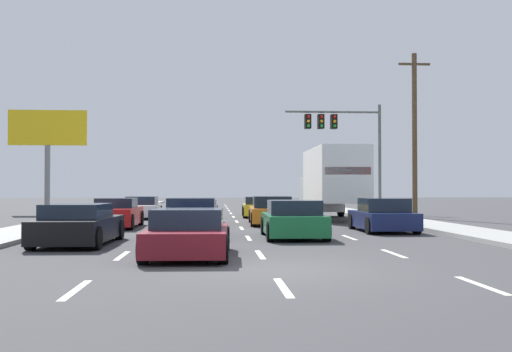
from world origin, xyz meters
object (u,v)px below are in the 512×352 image
car_black (79,225)px  car_green (293,221)px  car_yellow (259,207)px  car_orange (271,211)px  car_red (117,214)px  traffic_signal_mast (337,130)px  roadside_billboard (48,138)px  car_navy (383,217)px  car_gray (199,213)px  box_truck (332,180)px  car_white (142,208)px  car_blue (192,219)px  car_tan (201,208)px  car_maroon (188,235)px  utility_pole_mid (415,133)px

car_black → car_green: (6.62, 1.92, 0.01)m
car_yellow → car_orange: bearing=-89.8°
car_red → car_green: car_green is taller
car_green → traffic_signal_mast: (5.55, 19.40, 4.94)m
car_red → car_yellow: size_ratio=0.98×
roadside_billboard → car_black: bearing=-72.8°
car_red → car_navy: 11.00m
car_orange → roadside_billboard: roadside_billboard is taller
car_navy → roadside_billboard: (-17.59, 18.52, 4.48)m
car_navy → roadside_billboard: roadside_billboard is taller
car_gray → traffic_signal_mast: bearing=51.9°
box_truck → car_orange: bearing=-132.3°
car_orange → traffic_signal_mast: size_ratio=0.64×
car_white → box_truck: (10.24, -2.35, 1.56)m
car_blue → car_orange: 7.47m
car_yellow → car_gray: bearing=-115.8°
car_black → car_tan: bearing=79.0°
car_white → car_blue: 13.39m
car_green → car_white: bearing=115.5°
car_tan → traffic_signal_mast: size_ratio=0.58×
car_red → roadside_billboard: size_ratio=0.63×
car_orange → roadside_billboard: bearing=135.2°
car_gray → roadside_billboard: 17.38m
car_gray → car_green: bearing=-67.8°
car_maroon → car_navy: car_navy is taller
car_tan → car_orange: (3.37, -7.19, 0.08)m
car_green → car_navy: car_navy is taller
car_gray → traffic_signal_mast: traffic_signal_mast is taller
car_white → car_orange: size_ratio=1.00×
car_gray → car_yellow: bearing=64.2°
utility_pole_mid → car_maroon: bearing=-122.9°
box_truck → traffic_signal_mast: (1.93, 7.87, 3.40)m
car_yellow → car_orange: (0.03, -7.32, 0.05)m
car_white → car_blue: bearing=-76.0°
car_white → car_maroon: car_white is taller
car_yellow → box_truck: size_ratio=0.51×
traffic_signal_mast → car_yellow: bearing=-141.0°
car_white → roadside_billboard: roadside_billboard is taller
car_red → car_maroon: bearing=-72.6°
car_tan → traffic_signal_mast: 11.25m
car_white → car_navy: 15.30m
car_navy → car_yellow: bearing=107.6°
car_white → roadside_billboard: 11.19m
car_red → car_orange: car_orange is taller
box_truck → utility_pole_mid: utility_pole_mid is taller
car_white → car_orange: (6.62, -6.33, 0.04)m
car_tan → car_maroon: 20.05m
car_black → traffic_signal_mast: size_ratio=0.62×
car_blue → roadside_billboard: size_ratio=0.60×
car_red → car_maroon: size_ratio=1.06×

